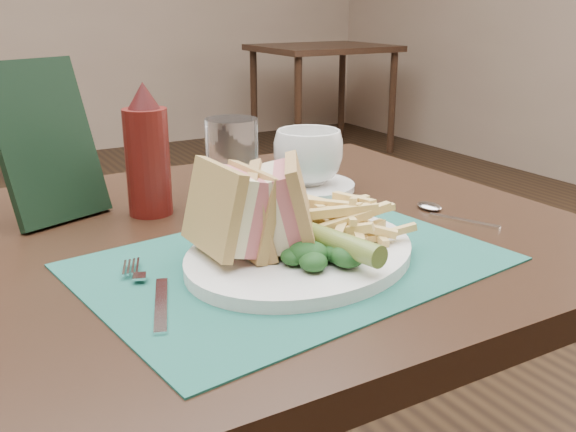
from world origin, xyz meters
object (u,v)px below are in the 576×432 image
at_px(placemat, 291,262).
at_px(saucer, 308,186).
at_px(sandwich_half_a, 213,212).
at_px(plate, 301,254).
at_px(ketchup_bottle, 147,150).
at_px(table_bg_right, 322,99).
at_px(coffee_cup, 308,157).
at_px(check_presenter, 46,142).
at_px(drinking_glass, 232,163).
at_px(sandwich_half_b, 264,205).

height_order(placemat, saucer, saucer).
bearing_deg(sandwich_half_a, plate, -15.07).
height_order(placemat, sandwich_half_a, sandwich_half_a).
bearing_deg(ketchup_bottle, saucer, -1.32).
bearing_deg(saucer, table_bg_right, 56.58).
relative_size(table_bg_right, saucer, 6.00).
xyz_separation_m(sandwich_half_a, coffee_cup, (0.27, 0.23, -0.02)).
bearing_deg(check_presenter, plate, -76.56).
distance_m(plate, check_presenter, 0.39).
bearing_deg(drinking_glass, coffee_cup, 8.28).
xyz_separation_m(table_bg_right, coffee_cup, (-2.01, -3.05, 0.43)).
distance_m(coffee_cup, drinking_glass, 0.15).
distance_m(table_bg_right, check_presenter, 3.86).
bearing_deg(table_bg_right, sandwich_half_b, -124.03).
bearing_deg(sandwich_half_b, ketchup_bottle, 133.30).
xyz_separation_m(placemat, saucer, (0.18, 0.25, 0.00)).
distance_m(plate, saucer, 0.30).
relative_size(plate, check_presenter, 1.35).
bearing_deg(drinking_glass, sandwich_half_b, -106.08).
xyz_separation_m(coffee_cup, drinking_glass, (-0.14, -0.02, 0.01)).
xyz_separation_m(sandwich_half_a, saucer, (0.27, 0.23, -0.07)).
bearing_deg(saucer, sandwich_half_a, -138.88).
bearing_deg(coffee_cup, plate, -123.35).
bearing_deg(coffee_cup, ketchup_bottle, 178.68).
height_order(saucer, drinking_glass, drinking_glass).
relative_size(sandwich_half_b, ketchup_bottle, 0.56).
relative_size(placemat, coffee_cup, 4.19).
distance_m(coffee_cup, ketchup_bottle, 0.26).
xyz_separation_m(sandwich_half_a, check_presenter, (-0.12, 0.29, 0.04)).
height_order(sandwich_half_b, ketchup_bottle, ketchup_bottle).
height_order(plate, sandwich_half_a, sandwich_half_a).
bearing_deg(check_presenter, table_bg_right, 30.06).
relative_size(placemat, check_presenter, 2.07).
xyz_separation_m(plate, ketchup_bottle, (-0.09, 0.26, 0.08)).
bearing_deg(check_presenter, sandwich_half_b, -79.73).
height_order(sandwich_half_b, coffee_cup, sandwich_half_b).
height_order(sandwich_half_a, sandwich_half_b, sandwich_half_a).
height_order(coffee_cup, ketchup_bottle, ketchup_bottle).
xyz_separation_m(placemat, drinking_glass, (0.04, 0.23, 0.06)).
xyz_separation_m(sandwich_half_b, saucer, (0.20, 0.23, -0.06)).
distance_m(placemat, check_presenter, 0.39).
height_order(sandwich_half_a, drinking_glass, drinking_glass).
bearing_deg(saucer, placemat, -125.33).
relative_size(placemat, saucer, 3.08).
relative_size(sandwich_half_b, drinking_glass, 0.80).
bearing_deg(sandwich_half_a, ketchup_bottle, 86.36).
bearing_deg(placemat, check_presenter, 123.28).
relative_size(table_bg_right, plate, 3.00).
xyz_separation_m(plate, drinking_glass, (0.02, 0.23, 0.06)).
bearing_deg(sandwich_half_a, coffee_cup, 38.83).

